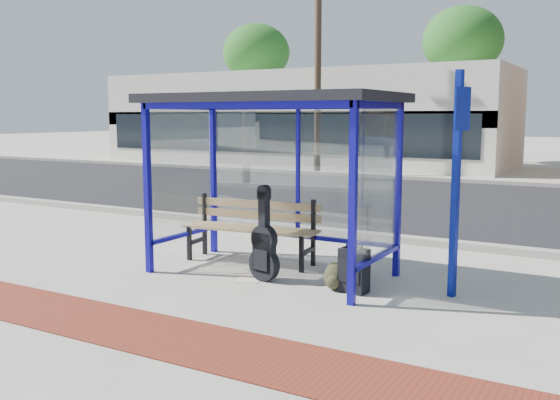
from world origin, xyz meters
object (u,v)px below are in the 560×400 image
Objects in this scene: bench at (252,225)px; suitcase at (354,270)px; guitar_bag at (264,248)px; backpack at (335,277)px.

bench reaches higher than suitcase.
guitar_bag is at bearing -168.68° from suitcase.
bench is 2.09m from suitcase.
suitcase is 1.75× the size of backpack.
bench is at bearing 144.03° from backpack.
guitar_bag reaches higher than suitcase.
bench reaches higher than backpack.
guitar_bag reaches higher than backpack.
bench is at bearing 166.59° from suitcase.
suitcase reaches higher than backpack.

